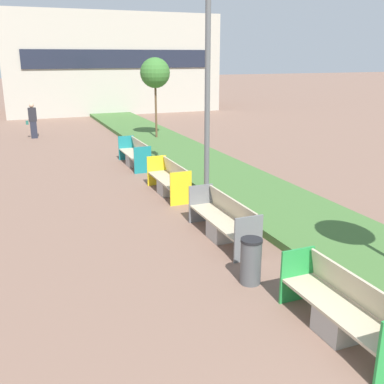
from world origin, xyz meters
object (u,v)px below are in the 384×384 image
Objects in this scene: bench_grey_frame at (224,223)px; litter_bin at (251,261)px; bench_teal_frame at (135,156)px; sapling_tree_far at (155,73)px; pedestrian_walking at (33,120)px; street_lamp_post at (208,30)px; bench_yellow_frame at (169,182)px; bench_green_frame at (341,312)px.

bench_grey_frame is 2.87× the size of litter_bin.
bench_teal_frame is 0.61× the size of sapling_tree_far.
pedestrian_walking reaches higher than bench_teal_frame.
litter_bin is 6.10m from street_lamp_post.
litter_bin is at bearing -94.42° from bench_yellow_frame.
bench_yellow_frame is at bearing -74.68° from pedestrian_walking.
litter_bin is (-0.44, -9.56, 0.05)m from bench_teal_frame.
sapling_tree_far is (2.30, 8.47, 2.80)m from bench_yellow_frame.
bench_teal_frame is at bearing 96.68° from street_lamp_post.
bench_green_frame is 11.45m from bench_teal_frame.
bench_yellow_frame is at bearing 85.58° from litter_bin.
bench_yellow_frame is at bearing 90.00° from bench_green_frame.
litter_bin is at bearing -81.06° from pedestrian_walking.
bench_green_frame is 0.99× the size of bench_yellow_frame.
street_lamp_post is 4.81× the size of pedestrian_walking.
bench_grey_frame is at bearing 77.67° from litter_bin.
street_lamp_post is at bearing -83.32° from bench_teal_frame.
sapling_tree_far reaches higher than bench_green_frame.
bench_grey_frame is 2.08m from litter_bin.
bench_green_frame is at bearing -80.64° from pedestrian_walking.
street_lamp_post reaches higher than litter_bin.
bench_teal_frame is 2.79× the size of litter_bin.
sapling_tree_far is (2.30, 12.15, 2.79)m from bench_grey_frame.
pedestrian_walking is at bearing 105.32° from bench_yellow_frame.
bench_green_frame is 2.55× the size of litter_bin.
sapling_tree_far is at bearing 74.80° from bench_yellow_frame.
bench_grey_frame is (0.00, 3.92, 0.01)m from bench_green_frame.
pedestrian_walking is (-3.75, 12.80, -3.67)m from street_lamp_post.
bench_grey_frame is at bearing -104.62° from street_lamp_post.
bench_green_frame is at bearing -90.01° from bench_teal_frame.
bench_grey_frame is 1.11× the size of bench_yellow_frame.
bench_yellow_frame is (0.00, 7.60, 0.00)m from bench_green_frame.
bench_yellow_frame is at bearing -90.03° from bench_teal_frame.
bench_grey_frame is at bearing -100.72° from sapling_tree_far.
street_lamp_post is (0.61, 2.33, 4.18)m from bench_grey_frame.
sapling_tree_far reaches higher than bench_teal_frame.
bench_green_frame is 19.32m from pedestrian_walking.
bench_yellow_frame is at bearing 114.43° from street_lamp_post.
sapling_tree_far reaches higher than bench_grey_frame.
bench_green_frame is 7.55m from street_lamp_post.
sapling_tree_far is at bearing -28.77° from pedestrian_walking.
bench_yellow_frame is at bearing 90.04° from bench_grey_frame.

